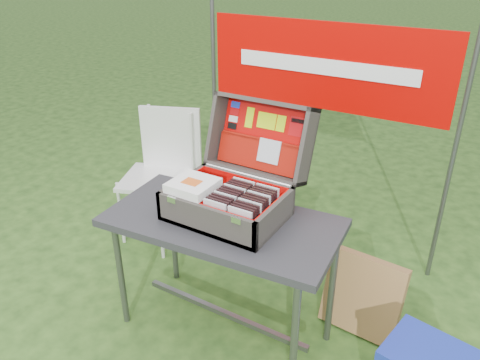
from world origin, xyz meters
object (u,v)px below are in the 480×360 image
Objects in this scene: table at (223,278)px; suitcase at (233,167)px; chair at (155,180)px; cardboard_box at (363,295)px.

suitcase reaches higher than table.
cardboard_box is at bearing -26.57° from chair.
chair is at bearing 144.75° from table.
table is 1.09m from chair.
suitcase is 1.17m from chair.
suitcase is at bearing -47.81° from chair.
table is 2.08× the size of suitcase.
cardboard_box is at bearing 27.90° from table.
table is at bearing -52.38° from chair.
suitcase reaches higher than chair.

